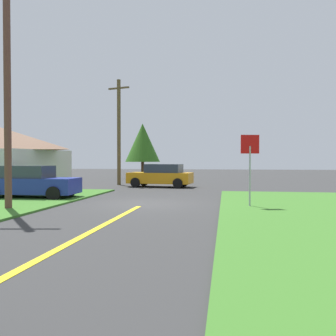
% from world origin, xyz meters
% --- Properties ---
extents(ground_plane, '(120.00, 120.00, 0.00)m').
position_xyz_m(ground_plane, '(0.00, 0.00, 0.00)').
color(ground_plane, '#313131').
extents(lane_stripe_center, '(0.20, 14.00, 0.01)m').
position_xyz_m(lane_stripe_center, '(0.00, -8.00, 0.01)').
color(lane_stripe_center, yellow).
rests_on(lane_stripe_center, ground).
extents(stop_sign, '(0.73, 0.20, 2.89)m').
position_xyz_m(stop_sign, '(4.44, -0.70, 2.03)').
color(stop_sign, '#9EA0A8').
rests_on(stop_sign, ground).
extents(parked_car_near_building, '(4.51, 2.08, 1.62)m').
position_xyz_m(parked_car_near_building, '(-6.00, 1.07, 0.81)').
color(parked_car_near_building, navy).
rests_on(parked_car_near_building, ground).
extents(car_approaching_junction, '(4.67, 2.42, 1.62)m').
position_xyz_m(car_approaching_junction, '(-1.02, 9.64, 0.81)').
color(car_approaching_junction, orange).
rests_on(car_approaching_junction, ground).
extents(utility_pole_near, '(1.80, 0.41, 9.34)m').
position_xyz_m(utility_pole_near, '(-4.64, -2.79, 4.82)').
color(utility_pole_near, brown).
rests_on(utility_pole_near, ground).
extents(utility_pole_mid, '(1.77, 0.58, 8.06)m').
position_xyz_m(utility_pole_mid, '(-4.60, 11.20, 4.16)').
color(utility_pole_mid, brown).
rests_on(utility_pole_mid, ground).
extents(oak_tree_left, '(3.58, 3.58, 5.67)m').
position_xyz_m(oak_tree_left, '(-4.93, 20.44, 3.70)').
color(oak_tree_left, brown).
rests_on(oak_tree_left, ground).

